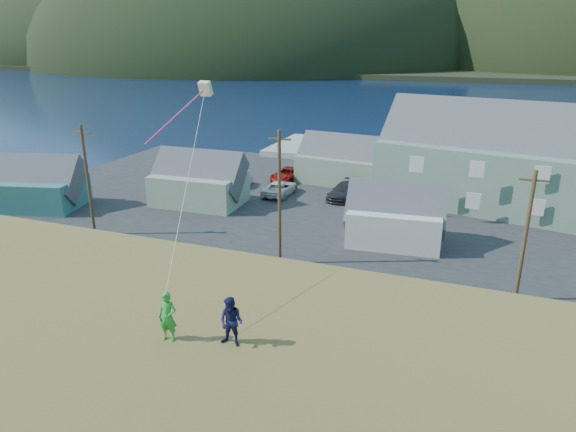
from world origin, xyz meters
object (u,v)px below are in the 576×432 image
at_px(lodge, 574,167).
at_px(shed_palegreen_near, 199,180).
at_px(kite_flyer_green, 168,317).
at_px(kite_flyer_navy, 231,322).
at_px(shed_palegreen_far, 343,161).
at_px(wharf, 365,151).
at_px(shed_teal, 39,185).
at_px(shed_white, 395,216).

bearing_deg(lodge, shed_palegreen_near, -154.09).
distance_m(kite_flyer_green, kite_flyer_navy, 1.84).
bearing_deg(shed_palegreen_far, lodge, -3.17).
bearing_deg(kite_flyer_navy, shed_palegreen_far, 101.39).
height_order(shed_palegreen_far, kite_flyer_navy, kite_flyer_navy).
height_order(lodge, shed_palegreen_near, lodge).
bearing_deg(shed_palegreen_near, kite_flyer_green, -62.93).
bearing_deg(lodge, kite_flyer_navy, -98.07).
xyz_separation_m(wharf, shed_teal, (-23.70, -34.40, 1.87)).
xyz_separation_m(shed_white, kite_flyer_navy, (-0.47, -27.07, 5.62)).
height_order(shed_palegreen_near, kite_flyer_navy, kite_flyer_navy).
distance_m(wharf, lodge, 30.53).
xyz_separation_m(wharf, shed_white, (9.19, -31.57, 1.86)).
bearing_deg(shed_palegreen_far, shed_teal, -135.02).
bearing_deg(shed_teal, kite_flyer_green, -52.74).
height_order(shed_white, shed_palegreen_far, shed_palegreen_far).
bearing_deg(kite_flyer_green, kite_flyer_navy, 4.40).
height_order(shed_teal, shed_white, shed_teal).
distance_m(shed_palegreen_near, shed_palegreen_far, 16.59).
xyz_separation_m(shed_palegreen_near, kite_flyer_navy, (18.88, -30.49, 5.52)).
relative_size(shed_white, shed_palegreen_far, 0.76).
height_order(wharf, shed_palegreen_near, shed_palegreen_near).
relative_size(shed_teal, kite_flyer_navy, 6.11).
relative_size(lodge, kite_flyer_green, 23.83).
bearing_deg(shed_white, kite_flyer_green, -100.10).
distance_m(shed_palegreen_near, shed_white, 19.65).
relative_size(shed_teal, shed_palegreen_far, 0.86).
xyz_separation_m(shed_teal, kite_flyer_navy, (32.43, -24.24, 5.61)).
distance_m(shed_teal, shed_white, 33.02).
height_order(wharf, shed_palegreen_far, shed_palegreen_far).
distance_m(lodge, kite_flyer_navy, 41.33).
bearing_deg(shed_palegreen_near, shed_white, -11.91).
distance_m(shed_teal, kite_flyer_navy, 40.87).
bearing_deg(shed_palegreen_near, kite_flyer_navy, -60.10).
xyz_separation_m(shed_palegreen_near, kite_flyer_green, (17.08, -30.89, 5.53)).
xyz_separation_m(shed_teal, shed_palegreen_far, (24.51, 18.69, 0.20)).
xyz_separation_m(lodge, shed_palegreen_near, (-32.92, -8.24, -2.23)).
bearing_deg(shed_palegreen_near, shed_teal, -157.11).
relative_size(shed_palegreen_near, kite_flyer_green, 6.02).
bearing_deg(kite_flyer_green, wharf, 88.57).
bearing_deg(shed_teal, shed_palegreen_near, 10.84).
bearing_deg(shed_palegreen_near, lodge, 12.18).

